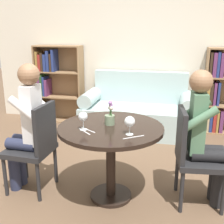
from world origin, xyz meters
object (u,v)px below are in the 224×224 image
Objects in this scene: wine_glass_right at (130,122)px; bookshelf_left at (54,82)px; person_left at (26,126)px; wine_glass_left at (83,117)px; chair_left at (36,144)px; bookshelf_right at (224,93)px; chair_right at (193,153)px; person_right at (205,136)px; flower_vase at (110,116)px; couch at (138,112)px.

bookshelf_left is at bearing 126.32° from wine_glass_right.
person_left is 0.65m from wine_glass_left.
chair_left reaches higher than wine_glass_left.
bookshelf_right is 2.13m from chair_right.
person_right is at bearing 23.40° from wine_glass_right.
chair_left is at bearing -132.87° from bookshelf_right.
chair_right is at bearing 25.23° from wine_glass_right.
wine_glass_right is (1.03, -0.14, 0.16)m from person_left.
wine_glass_left is at bearing 96.73° from person_right.
bookshelf_right is 2.56m from wine_glass_right.
person_right is (1.66, 0.14, -0.02)m from person_left.
chair_right is 0.71× the size of person_left.
person_right reaches higher than wine_glass_right.
flower_vase reaches higher than chair_left.
chair_left is (-0.74, -1.91, 0.18)m from couch.
wine_glass_left is at bearing 82.36° from person_left.
wine_glass_right is at bearing 106.71° from person_right.
flower_vase is (-0.76, -0.04, 0.31)m from chair_right.
chair_right is 1.59m from person_left.
couch is at bearing 18.45° from person_right.
couch is 2.10m from wine_glass_left.
person_right reaches higher than couch.
wine_glass_right is (0.20, -2.04, 0.52)m from couch.
chair_right is at bearing 13.63° from wine_glass_left.
bookshelf_right is at bearing 58.16° from flower_vase.
bookshelf_right is at bearing -21.43° from chair_right.
couch is at bearing 83.99° from wine_glass_left.
person_left is at bearing -91.72° from chair_left.
person_left reaches higher than chair_right.
bookshelf_left is 1.03× the size of person_left.
bookshelf_right reaches higher than chair_right.
wine_glass_right is at bearing -84.45° from couch.
chair_left is 1.00× the size of chair_right.
bookshelf_left reaches higher than person_left.
bookshelf_right is at bearing 64.86° from wine_glass_right.
bookshelf_right is 2.47m from flower_vase.
chair_left reaches higher than wine_glass_right.
wine_glass_right is (-0.54, -0.26, 0.34)m from chair_right.
couch is at bearing 89.40° from flower_vase.
couch is 2.11m from person_left.
couch reaches higher than chair_left.
bookshelf_left is at bearing 40.81° from chair_right.
flower_vase is at bearing -54.78° from bookshelf_left.
person_right is at bearing 4.05° from flower_vase.
bookshelf_right is 2.74m from wine_glass_left.
bookshelf_right is 2.08m from person_right.
chair_left is (-2.02, -2.18, -0.13)m from bookshelf_right.
bookshelf_right is at bearing -0.03° from bookshelf_left.
flower_vase is (-0.02, -1.83, 0.49)m from couch.
chair_right is at bearing 94.44° from person_right.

